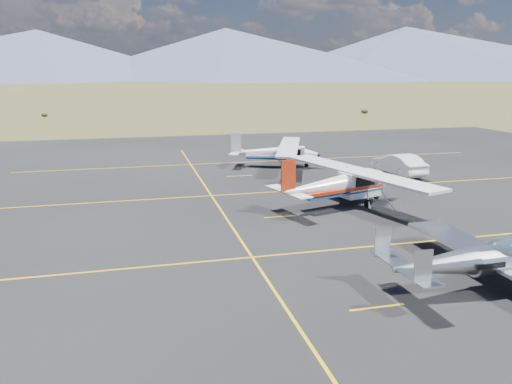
{
  "coord_description": "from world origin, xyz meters",
  "views": [
    {
      "loc": [
        -10.67,
        -17.38,
        7.77
      ],
      "look_at": [
        -4.58,
        6.98,
        1.6
      ],
      "focal_mm": 35.0,
      "sensor_mm": 36.0,
      "label": 1
    }
  ],
  "objects_px": {
    "aircraft_plain": "(276,152)",
    "sedan": "(399,164)",
    "aircraft_low_wing": "(489,260)",
    "aircraft_cessna": "(341,183)"
  },
  "relations": [
    {
      "from": "aircraft_plain",
      "to": "sedan",
      "type": "xyz_separation_m",
      "value": [
        8.08,
        -5.46,
        -0.38
      ]
    },
    {
      "from": "aircraft_plain",
      "to": "aircraft_low_wing",
      "type": "bearing_deg",
      "value": -67.38
    },
    {
      "from": "aircraft_cessna",
      "to": "aircraft_plain",
      "type": "distance_m",
      "value": 12.54
    },
    {
      "from": "aircraft_cessna",
      "to": "aircraft_plain",
      "type": "bearing_deg",
      "value": 74.87
    },
    {
      "from": "aircraft_low_wing",
      "to": "sedan",
      "type": "bearing_deg",
      "value": 67.63
    },
    {
      "from": "aircraft_low_wing",
      "to": "aircraft_plain",
      "type": "relative_size",
      "value": 0.99
    },
    {
      "from": "aircraft_low_wing",
      "to": "sedan",
      "type": "xyz_separation_m",
      "value": [
        7.11,
        18.89,
        -0.25
      ]
    },
    {
      "from": "aircraft_plain",
      "to": "sedan",
      "type": "height_order",
      "value": "aircraft_plain"
    },
    {
      "from": "aircraft_plain",
      "to": "sedan",
      "type": "bearing_deg",
      "value": -13.71
    },
    {
      "from": "aircraft_low_wing",
      "to": "aircraft_cessna",
      "type": "distance_m",
      "value": 11.83
    }
  ]
}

